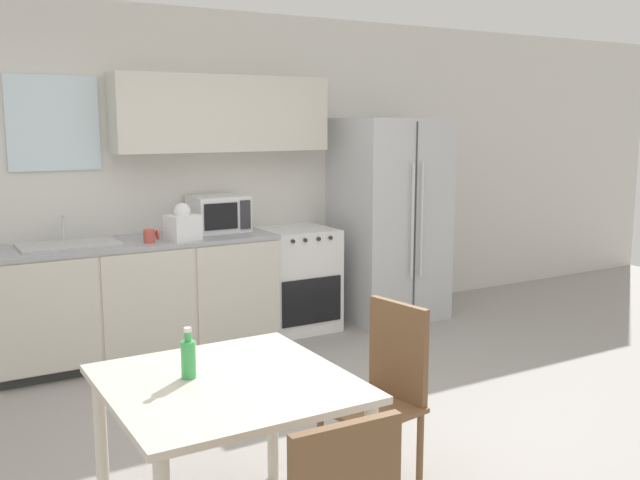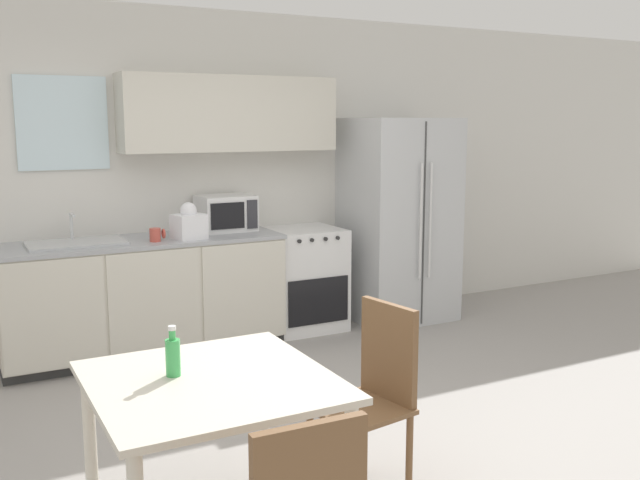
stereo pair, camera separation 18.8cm
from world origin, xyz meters
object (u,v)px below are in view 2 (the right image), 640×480
object	(u,v)px
dining_chair_side	(375,385)
oven_range	(302,279)
microwave	(226,213)
coffee_mug	(156,235)
dining_table	(211,402)
drink_bottle	(173,356)
refrigerator	(398,219)

from	to	relation	value
dining_chair_side	oven_range	bearing A→B (deg)	-28.45
microwave	coffee_mug	bearing A→B (deg)	-157.66
dining_table	dining_chair_side	world-z (taller)	dining_chair_side
microwave	dining_table	world-z (taller)	microwave
microwave	drink_bottle	world-z (taller)	microwave
refrigerator	coffee_mug	bearing A→B (deg)	-177.46
microwave	coffee_mug	world-z (taller)	microwave
dining_table	dining_chair_side	xyz separation A→B (m)	(0.86, 0.08, -0.11)
oven_range	refrigerator	world-z (taller)	refrigerator
dining_table	dining_chair_side	bearing A→B (deg)	5.38
oven_range	microwave	bearing A→B (deg)	172.46
microwave	dining_chair_side	xyz separation A→B (m)	(-0.28, -2.74, -0.51)
refrigerator	dining_chair_side	size ratio (longest dim) A/B	1.96
microwave	dining_table	size ratio (longest dim) A/B	0.45
dining_table	dining_chair_side	distance (m)	0.87
coffee_mug	oven_range	bearing A→B (deg)	7.93
drink_bottle	coffee_mug	bearing A→B (deg)	76.21
microwave	dining_chair_side	world-z (taller)	microwave
dining_table	microwave	bearing A→B (deg)	68.09
dining_chair_side	drink_bottle	xyz separation A→B (m)	(-0.98, 0.02, 0.30)
oven_range	refrigerator	size ratio (longest dim) A/B	0.48
oven_range	drink_bottle	world-z (taller)	drink_bottle
refrigerator	dining_chair_side	world-z (taller)	refrigerator
drink_bottle	dining_chair_side	bearing A→B (deg)	-1.30
refrigerator	microwave	xyz separation A→B (m)	(-1.60, 0.17, 0.14)
oven_range	dining_chair_side	world-z (taller)	dining_chair_side
dining_table	dining_chair_side	size ratio (longest dim) A/B	1.06
coffee_mug	drink_bottle	bearing A→B (deg)	-103.79
coffee_mug	microwave	bearing A→B (deg)	22.34
refrigerator	drink_bottle	size ratio (longest dim) A/B	8.49
oven_range	microwave	size ratio (longest dim) A/B	2.00
dining_chair_side	drink_bottle	world-z (taller)	drink_bottle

